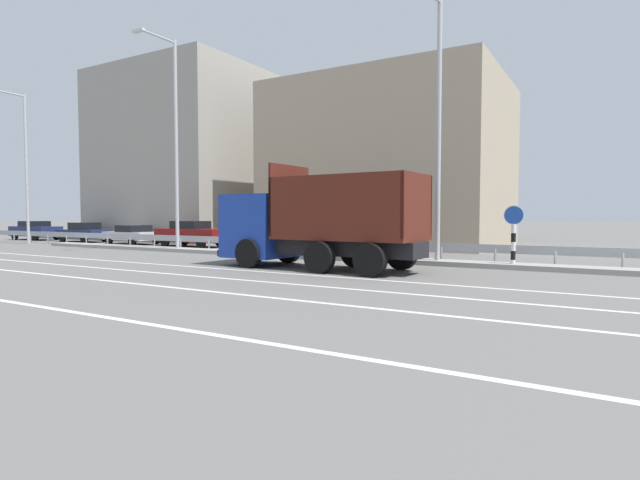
{
  "coord_description": "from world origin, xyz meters",
  "views": [
    {
      "loc": [
        10.92,
        -16.44,
        1.88
      ],
      "look_at": [
        1.08,
        0.3,
        0.91
      ],
      "focal_mm": 28.0,
      "sensor_mm": 36.0,
      "label": 1
    }
  ],
  "objects_px": {
    "parked_car_3": "(192,234)",
    "parked_car_4": "(272,236)",
    "street_lamp_2": "(437,118)",
    "street_lamp_0": "(24,161)",
    "median_road_sign": "(513,236)",
    "parked_car_1": "(84,232)",
    "parked_car_0": "(35,230)",
    "dump_truck": "(296,230)",
    "parked_car_2": "(133,234)",
    "parked_car_5": "(356,240)",
    "street_lamp_1": "(174,136)"
  },
  "relations": [
    {
      "from": "parked_car_3",
      "to": "parked_car_4",
      "type": "height_order",
      "value": "parked_car_3"
    },
    {
      "from": "parked_car_4",
      "to": "street_lamp_2",
      "type": "bearing_deg",
      "value": 65.24
    },
    {
      "from": "street_lamp_0",
      "to": "parked_car_3",
      "type": "distance_m",
      "value": 12.61
    },
    {
      "from": "median_road_sign",
      "to": "street_lamp_0",
      "type": "bearing_deg",
      "value": -179.48
    },
    {
      "from": "street_lamp_2",
      "to": "parked_car_3",
      "type": "xyz_separation_m",
      "value": [
        -16.01,
        3.59,
        -4.67
      ]
    },
    {
      "from": "street_lamp_0",
      "to": "parked_car_1",
      "type": "relative_size",
      "value": 2.5
    },
    {
      "from": "parked_car_0",
      "to": "dump_truck",
      "type": "bearing_deg",
      "value": 74.8
    },
    {
      "from": "parked_car_2",
      "to": "parked_car_5",
      "type": "distance_m",
      "value": 15.74
    },
    {
      "from": "parked_car_2",
      "to": "parked_car_4",
      "type": "height_order",
      "value": "parked_car_4"
    },
    {
      "from": "dump_truck",
      "to": "parked_car_4",
      "type": "height_order",
      "value": "dump_truck"
    },
    {
      "from": "street_lamp_2",
      "to": "parked_car_0",
      "type": "bearing_deg",
      "value": 173.85
    },
    {
      "from": "street_lamp_2",
      "to": "parked_car_2",
      "type": "distance_m",
      "value": 21.82
    },
    {
      "from": "street_lamp_0",
      "to": "street_lamp_2",
      "type": "relative_size",
      "value": 0.98
    },
    {
      "from": "parked_car_4",
      "to": "median_road_sign",
      "type": "bearing_deg",
      "value": 70.25
    },
    {
      "from": "street_lamp_0",
      "to": "street_lamp_2",
      "type": "bearing_deg",
      "value": 0.06
    },
    {
      "from": "parked_car_3",
      "to": "street_lamp_2",
      "type": "bearing_deg",
      "value": 77.67
    },
    {
      "from": "street_lamp_0",
      "to": "street_lamp_2",
      "type": "distance_m",
      "value": 27.19
    },
    {
      "from": "street_lamp_0",
      "to": "parked_car_2",
      "type": "relative_size",
      "value": 2.48
    },
    {
      "from": "street_lamp_2",
      "to": "parked_car_1",
      "type": "distance_m",
      "value": 26.93
    },
    {
      "from": "street_lamp_0",
      "to": "parked_car_5",
      "type": "relative_size",
      "value": 2.24
    },
    {
      "from": "dump_truck",
      "to": "parked_car_5",
      "type": "height_order",
      "value": "dump_truck"
    },
    {
      "from": "parked_car_1",
      "to": "parked_car_2",
      "type": "height_order",
      "value": "parked_car_1"
    },
    {
      "from": "parked_car_5",
      "to": "parked_car_4",
      "type": "bearing_deg",
      "value": 92.88
    },
    {
      "from": "street_lamp_2",
      "to": "parked_car_1",
      "type": "xyz_separation_m",
      "value": [
        -26.27,
        3.49,
        -4.76
      ]
    },
    {
      "from": "parked_car_0",
      "to": "parked_car_1",
      "type": "xyz_separation_m",
      "value": [
        5.91,
        0.02,
        -0.05
      ]
    },
    {
      "from": "parked_car_3",
      "to": "parked_car_5",
      "type": "distance_m",
      "value": 10.73
    },
    {
      "from": "street_lamp_0",
      "to": "parked_car_3",
      "type": "xyz_separation_m",
      "value": [
        11.18,
        3.61,
        -4.58
      ]
    },
    {
      "from": "street_lamp_2",
      "to": "parked_car_4",
      "type": "relative_size",
      "value": 2.08
    },
    {
      "from": "dump_truck",
      "to": "parked_car_1",
      "type": "distance_m",
      "value": 23.11
    },
    {
      "from": "median_road_sign",
      "to": "street_lamp_2",
      "type": "distance_m",
      "value": 5.09
    },
    {
      "from": "street_lamp_1",
      "to": "median_road_sign",
      "type": "bearing_deg",
      "value": 0.94
    },
    {
      "from": "street_lamp_1",
      "to": "street_lamp_2",
      "type": "xyz_separation_m",
      "value": [
        13.59,
        0.02,
        -0.43
      ]
    },
    {
      "from": "parked_car_0",
      "to": "parked_car_5",
      "type": "xyz_separation_m",
      "value": [
        26.89,
        0.57,
        -0.08
      ]
    },
    {
      "from": "parked_car_1",
      "to": "parked_car_5",
      "type": "xyz_separation_m",
      "value": [
        20.98,
        0.55,
        -0.03
      ]
    },
    {
      "from": "median_road_sign",
      "to": "parked_car_1",
      "type": "relative_size",
      "value": 0.57
    },
    {
      "from": "parked_car_0",
      "to": "parked_car_3",
      "type": "xyz_separation_m",
      "value": [
        16.17,
        0.12,
        0.04
      ]
    },
    {
      "from": "parked_car_1",
      "to": "parked_car_2",
      "type": "distance_m",
      "value": 5.26
    },
    {
      "from": "dump_truck",
      "to": "street_lamp_2",
      "type": "bearing_deg",
      "value": -50.16
    },
    {
      "from": "street_lamp_1",
      "to": "parked_car_5",
      "type": "relative_size",
      "value": 2.48
    },
    {
      "from": "parked_car_0",
      "to": "parked_car_3",
      "type": "bearing_deg",
      "value": 88.49
    },
    {
      "from": "street_lamp_1",
      "to": "parked_car_2",
      "type": "relative_size",
      "value": 2.75
    },
    {
      "from": "parked_car_2",
      "to": "parked_car_5",
      "type": "xyz_separation_m",
      "value": [
        15.73,
        0.66,
        0.02
      ]
    },
    {
      "from": "dump_truck",
      "to": "parked_car_1",
      "type": "xyz_separation_m",
      "value": [
        -22.13,
        6.64,
        -0.66
      ]
    },
    {
      "from": "median_road_sign",
      "to": "street_lamp_0",
      "type": "relative_size",
      "value": 0.23
    },
    {
      "from": "street_lamp_1",
      "to": "parked_car_3",
      "type": "distance_m",
      "value": 6.7
    },
    {
      "from": "street_lamp_0",
      "to": "parked_car_2",
      "type": "height_order",
      "value": "street_lamp_0"
    },
    {
      "from": "parked_car_0",
      "to": "parked_car_4",
      "type": "height_order",
      "value": "parked_car_4"
    },
    {
      "from": "street_lamp_2",
      "to": "parked_car_5",
      "type": "distance_m",
      "value": 8.2
    },
    {
      "from": "street_lamp_2",
      "to": "dump_truck",
      "type": "bearing_deg",
      "value": -142.81
    },
    {
      "from": "parked_car_5",
      "to": "parked_car_3",
      "type": "bearing_deg",
      "value": 93.65
    }
  ]
}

